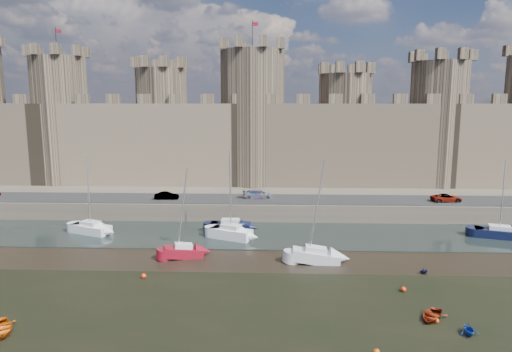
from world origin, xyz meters
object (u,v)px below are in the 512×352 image
(sailboat_0, at_px, (91,228))
(dinghy_0, at_px, (1,329))
(sailboat_3, at_px, (499,232))
(sailboat_5, at_px, (316,255))
(car_2, at_px, (258,194))
(car_3, at_px, (446,198))
(sailboat_1, at_px, (230,226))
(sailboat_4, at_px, (184,251))
(car_1, at_px, (167,196))
(sailboat_2, at_px, (231,232))

(sailboat_0, bearing_deg, dinghy_0, -59.61)
(sailboat_3, relative_size, sailboat_5, 0.90)
(car_2, xyz_separation_m, dinghy_0, (-17.71, -36.26, -2.82))
(dinghy_0, bearing_deg, car_3, 2.25)
(sailboat_0, relative_size, dinghy_0, 3.13)
(sailboat_1, distance_m, sailboat_5, 15.04)
(sailboat_0, bearing_deg, sailboat_4, -9.20)
(car_2, relative_size, car_3, 1.05)
(sailboat_3, distance_m, dinghy_0, 54.49)
(dinghy_0, bearing_deg, sailboat_0, 62.31)
(car_3, xyz_separation_m, sailboat_0, (-48.47, -9.39, -2.31))
(sailboat_0, height_order, sailboat_3, sailboat_0)
(car_1, relative_size, car_3, 0.82)
(car_1, relative_size, sailboat_5, 0.32)
(sailboat_3, height_order, sailboat_5, sailboat_5)
(sailboat_4, relative_size, sailboat_5, 0.92)
(sailboat_2, height_order, sailboat_4, sailboat_2)
(car_3, xyz_separation_m, sailboat_1, (-30.57, -7.80, -2.29))
(sailboat_0, distance_m, sailboat_4, 16.16)
(car_3, height_order, dinghy_0, car_3)
(sailboat_3, bearing_deg, car_3, 127.12)
(car_3, relative_size, sailboat_1, 0.42)
(car_2, distance_m, sailboat_0, 23.92)
(car_1, height_order, sailboat_4, sailboat_4)
(car_1, xyz_separation_m, dinghy_0, (-4.25, -34.84, -2.75))
(sailboat_3, bearing_deg, sailboat_1, -164.35)
(sailboat_0, distance_m, dinghy_0, 25.65)
(sailboat_0, height_order, sailboat_1, sailboat_1)
(sailboat_4, distance_m, dinghy_0, 19.77)
(sailboat_0, distance_m, sailboat_3, 51.66)
(sailboat_0, xyz_separation_m, sailboat_2, (18.27, -1.60, 0.09))
(car_3, relative_size, sailboat_5, 0.40)
(car_1, distance_m, sailboat_2, 15.43)
(car_3, xyz_separation_m, sailboat_3, (3.19, -9.37, -2.34))
(sailboat_0, relative_size, sailboat_3, 1.03)
(sailboat_2, bearing_deg, dinghy_0, -97.97)
(car_2, distance_m, sailboat_5, 21.62)
(sailboat_0, bearing_deg, car_2, 49.73)
(sailboat_5, bearing_deg, sailboat_0, 162.21)
(sailboat_2, xyz_separation_m, sailboat_3, (33.39, 1.63, -0.11))
(sailboat_1, height_order, sailboat_2, sailboat_2)
(sailboat_5, bearing_deg, dinghy_0, -146.12)
(sailboat_1, distance_m, sailboat_4, 10.94)
(sailboat_5, bearing_deg, sailboat_3, 22.98)
(sailboat_1, xyz_separation_m, sailboat_5, (10.12, -11.12, -0.04))
(sailboat_2, distance_m, dinghy_0, 28.03)
(sailboat_1, xyz_separation_m, sailboat_3, (33.76, -1.57, -0.05))
(car_1, height_order, sailboat_5, sailboat_5)
(car_2, relative_size, sailboat_5, 0.42)
(sailboat_3, relative_size, sailboat_4, 0.98)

